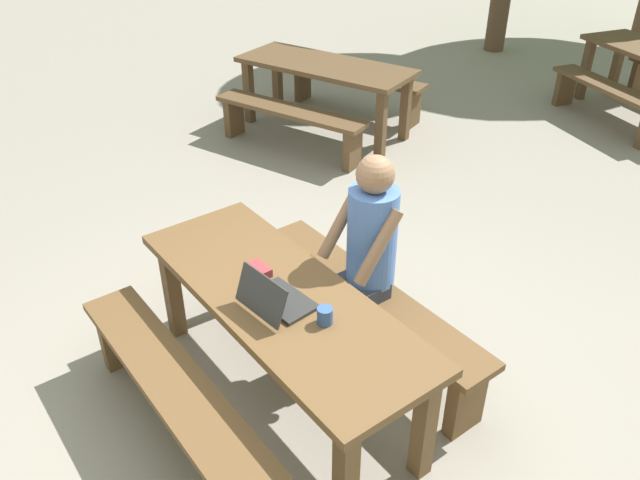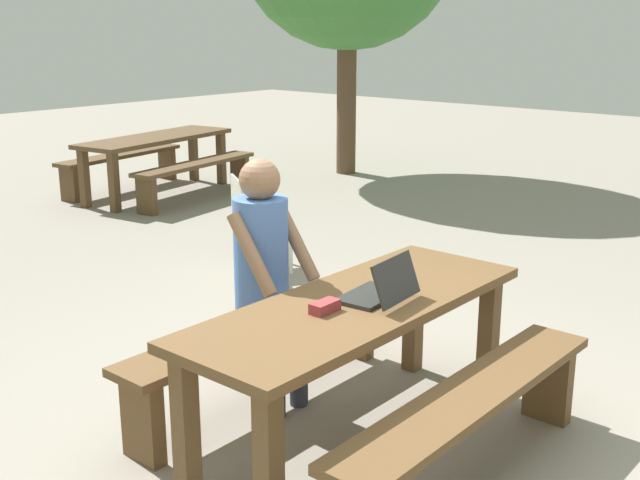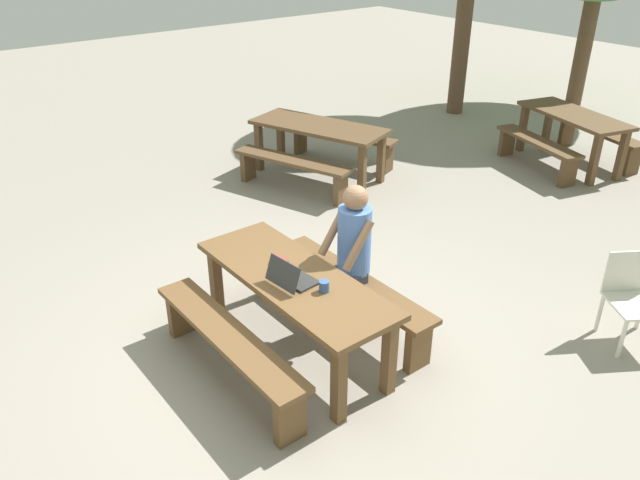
% 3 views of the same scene
% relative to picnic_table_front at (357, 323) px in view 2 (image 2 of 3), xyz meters
% --- Properties ---
extents(ground_plane, '(30.00, 30.00, 0.00)m').
position_rel_picnic_table_front_xyz_m(ground_plane, '(0.00, 0.00, -0.62)').
color(ground_plane, gray).
extents(picnic_table_front, '(1.94, 0.70, 0.73)m').
position_rel_picnic_table_front_xyz_m(picnic_table_front, '(0.00, 0.00, 0.00)').
color(picnic_table_front, brown).
rests_on(picnic_table_front, ground).
extents(bench_near, '(1.82, 0.30, 0.46)m').
position_rel_picnic_table_front_xyz_m(bench_near, '(0.00, -0.64, -0.27)').
color(bench_near, brown).
rests_on(bench_near, ground).
extents(bench_far, '(1.82, 0.30, 0.46)m').
position_rel_picnic_table_front_xyz_m(bench_far, '(0.00, 0.64, -0.27)').
color(bench_far, brown).
rests_on(bench_far, ground).
extents(laptop, '(0.37, 0.32, 0.22)m').
position_rel_picnic_table_front_xyz_m(laptop, '(0.08, -0.08, 0.17)').
color(laptop, '#2D2D2D').
rests_on(laptop, picnic_table_front).
extents(small_pouch, '(0.15, 0.07, 0.05)m').
position_rel_picnic_table_front_xyz_m(small_pouch, '(-0.22, 0.02, 0.14)').
color(small_pouch, '#993338').
rests_on(small_pouch, picnic_table_front).
extents(coffee_mug, '(0.08, 0.08, 0.09)m').
position_rel_picnic_table_front_xyz_m(coffee_mug, '(0.33, 0.05, 0.16)').
color(coffee_mug, '#335693').
rests_on(coffee_mug, picnic_table_front).
extents(person_seated, '(0.40, 0.40, 1.35)m').
position_rel_picnic_table_front_xyz_m(person_seated, '(-0.00, 0.60, 0.17)').
color(person_seated, '#333847').
rests_on(person_seated, ground).
extents(plastic_chair, '(0.61, 0.61, 0.79)m').
position_rel_picnic_table_front_xyz_m(plastic_chair, '(1.65, 2.37, -0.19)').
color(plastic_chair, silver).
rests_on(plastic_chair, ground).
extents(picnic_table_distant, '(2.13, 0.97, 0.71)m').
position_rel_picnic_table_front_xyz_m(picnic_table_distant, '(3.02, 5.38, -0.02)').
color(picnic_table_distant, brown).
rests_on(picnic_table_distant, ground).
extents(bench_distant_south, '(1.87, 0.58, 0.45)m').
position_rel_picnic_table_front_xyz_m(bench_distant_south, '(3.11, 4.78, -0.28)').
color(bench_distant_south, brown).
rests_on(bench_distant_south, ground).
extents(bench_distant_north, '(1.87, 0.58, 0.45)m').
position_rel_picnic_table_front_xyz_m(bench_distant_north, '(2.93, 5.97, -0.28)').
color(bench_distant_north, brown).
rests_on(bench_distant_north, ground).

